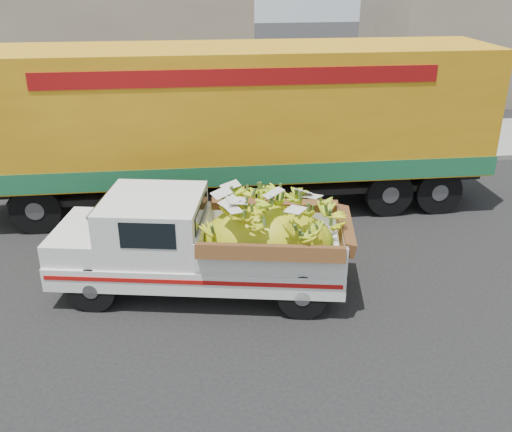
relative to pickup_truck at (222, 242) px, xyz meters
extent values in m
plane|color=black|center=(1.18, 0.05, -0.96)|extent=(100.00, 100.00, 0.00)
cube|color=gray|center=(1.18, 6.39, -0.88)|extent=(60.00, 0.25, 0.15)
cube|color=gray|center=(1.18, 8.49, -0.89)|extent=(60.00, 4.00, 0.14)
cube|color=gray|center=(-6.82, 14.39, 1.54)|extent=(18.00, 6.00, 5.00)
cylinder|color=black|center=(-2.25, -0.34, -0.55)|extent=(0.85, 0.40, 0.82)
cylinder|color=black|center=(-1.93, 1.21, -0.55)|extent=(0.85, 0.40, 0.82)
cylinder|color=black|center=(1.24, -1.06, -0.55)|extent=(0.85, 0.40, 0.82)
cylinder|color=black|center=(1.57, 0.48, -0.55)|extent=(0.85, 0.40, 0.82)
cube|color=silver|center=(-0.40, 0.08, -0.36)|extent=(5.35, 2.84, 0.42)
cube|color=#A50F0C|center=(-0.58, -0.82, -0.29)|extent=(4.88, 1.02, 0.08)
cube|color=silver|center=(-2.84, 0.59, -0.47)|extent=(0.47, 1.79, 0.15)
cube|color=silver|center=(-2.44, 0.51, 0.05)|extent=(1.25, 1.88, 0.39)
cube|color=silver|center=(-1.16, 0.24, 0.34)|extent=(2.00, 2.07, 0.97)
cube|color=black|center=(-1.24, -0.65, 0.52)|extent=(0.91, 0.20, 0.45)
cube|color=silver|center=(0.88, -0.18, 0.13)|extent=(2.81, 2.31, 0.55)
ellipsoid|color=yellow|center=(0.77, -0.16, 0.01)|extent=(2.50, 1.90, 1.39)
cylinder|color=black|center=(5.37, 2.83, -0.41)|extent=(1.11, 0.35, 1.10)
cylinder|color=black|center=(5.42, 4.82, -0.41)|extent=(1.11, 0.35, 1.10)
cylinder|color=black|center=(4.17, 2.85, -0.41)|extent=(1.11, 0.35, 1.10)
cylinder|color=black|center=(4.22, 4.85, -0.41)|extent=(1.11, 0.35, 1.10)
cylinder|color=black|center=(-3.83, 3.04, -0.41)|extent=(1.11, 0.35, 1.10)
cylinder|color=black|center=(-3.78, 5.04, -0.41)|extent=(1.11, 0.35, 1.10)
cube|color=black|center=(0.69, 3.94, -0.18)|extent=(12.02, 1.28, 0.36)
cube|color=orange|center=(0.69, 3.94, 1.42)|extent=(11.82, 2.78, 2.84)
cube|color=#1B6037|center=(0.69, 3.94, 0.25)|extent=(11.88, 2.80, 0.45)
cube|color=maroon|center=(0.66, 2.68, 2.39)|extent=(8.40, 0.22, 0.35)
camera|label=1|loc=(-0.67, -9.02, 4.53)|focal=40.00mm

